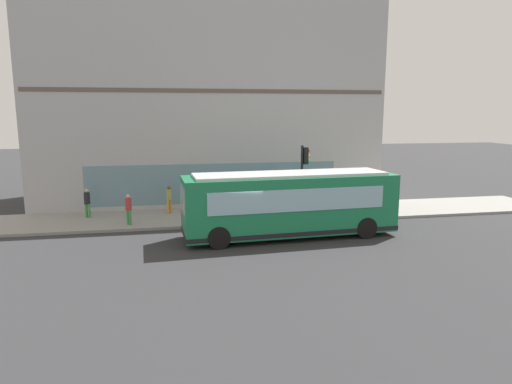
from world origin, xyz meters
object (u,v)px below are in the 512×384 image
newspaper_vending_box (238,202)px  fire_hydrant (214,208)px  pedestrian_near_building_entrance (169,197)px  pedestrian_by_light_pole (362,199)px  traffic_light_near_corner (304,168)px  pedestrian_walking_along_curb (129,208)px  pedestrian_near_hydrant (87,201)px  city_bus_nearside (290,205)px

newspaper_vending_box → fire_hydrant: bearing=126.3°
pedestrian_near_building_entrance → fire_hydrant: bearing=-111.0°
pedestrian_near_building_entrance → pedestrian_by_light_pole: bearing=-104.4°
traffic_light_near_corner → pedestrian_walking_along_curb: bearing=88.8°
traffic_light_near_corner → pedestrian_walking_along_curb: (0.20, 9.22, -1.85)m
fire_hydrant → pedestrian_near_hydrant: bearing=85.0°
pedestrian_walking_along_curb → pedestrian_near_hydrant: size_ratio=0.99×
traffic_light_near_corner → fire_hydrant: (1.72, 4.74, -2.40)m
pedestrian_near_hydrant → pedestrian_near_building_entrance: 4.42m
pedestrian_by_light_pole → pedestrian_walking_along_curb: 12.57m
pedestrian_walking_along_curb → pedestrian_near_hydrant: pedestrian_near_hydrant is taller
pedestrian_near_building_entrance → pedestrian_near_hydrant: bearing=94.4°
city_bus_nearside → fire_hydrant: size_ratio=13.74×
city_bus_nearside → traffic_light_near_corner: bearing=-28.2°
fire_hydrant → pedestrian_walking_along_curb: 4.77m
fire_hydrant → newspaper_vending_box: 1.91m
traffic_light_near_corner → pedestrian_near_hydrant: traffic_light_near_corner is taller
pedestrian_near_hydrant → pedestrian_by_light_pole: bearing=-99.0°
fire_hydrant → pedestrian_near_building_entrance: pedestrian_near_building_entrance is taller
city_bus_nearside → fire_hydrant: bearing=33.9°
traffic_light_near_corner → pedestrian_near_building_entrance: (2.65, 7.17, -1.86)m
pedestrian_walking_along_curb → newspaper_vending_box: size_ratio=1.77×
traffic_light_near_corner → pedestrian_near_building_entrance: 7.87m
city_bus_nearside → pedestrian_walking_along_curb: (3.17, 7.63, -0.50)m
city_bus_nearside → pedestrian_walking_along_curb: 8.28m
pedestrian_walking_along_curb → traffic_light_near_corner: bearing=-91.2°
fire_hydrant → pedestrian_walking_along_curb: size_ratio=0.47×
city_bus_nearside → pedestrian_near_building_entrance: (5.62, 5.58, -0.50)m
pedestrian_near_building_entrance → newspaper_vending_box: size_ratio=1.76×
traffic_light_near_corner → pedestrian_by_light_pole: size_ratio=2.46×
pedestrian_walking_along_curb → newspaper_vending_box: (2.65, -6.02, -0.45)m
city_bus_nearside → pedestrian_walking_along_curb: city_bus_nearside is taller
pedestrian_near_hydrant → newspaper_vending_box: 8.40m
pedestrian_walking_along_curb → pedestrian_near_hydrant: 3.16m
city_bus_nearside → newspaper_vending_box: 6.11m
fire_hydrant → pedestrian_by_light_pole: size_ratio=0.46×
traffic_light_near_corner → newspaper_vending_box: 4.86m
pedestrian_near_hydrant → fire_hydrant: bearing=-95.0°
pedestrian_near_hydrant → traffic_light_near_corner: bearing=-101.3°
pedestrian_by_light_pole → pedestrian_walking_along_curb: bearing=88.8°
traffic_light_near_corner → fire_hydrant: size_ratio=5.35×
pedestrian_near_hydrant → pedestrian_near_building_entrance: (0.34, -4.40, -0.01)m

